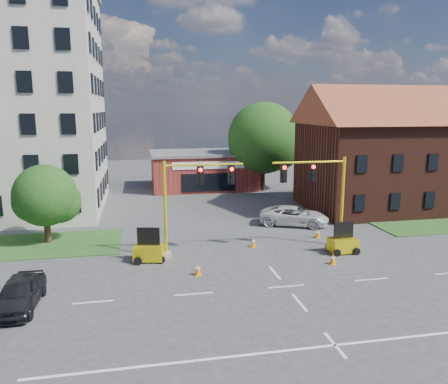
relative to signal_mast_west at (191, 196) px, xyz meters
The scene contains 16 objects.
ground 8.38m from the signal_mast_west, 54.01° to the right, with size 120.00×120.00×0.00m, color #3D3D3F.
lane_markings 10.73m from the signal_mast_west, 64.17° to the right, with size 60.00×36.00×0.01m, color white, non-canonical shape.
brick_shop 24.44m from the signal_mast_west, 79.71° to the left, with size 12.40×8.40×4.30m.
townhouse_row 24.57m from the signal_mast_west, 24.11° to the left, with size 21.00×11.00×11.50m.
tree_large 23.98m from the signal_mast_west, 61.87° to the left, with size 8.54×8.14×10.10m.
tree_nw_front 10.50m from the signal_mast_west, 154.09° to the left, with size 4.52×4.31×5.60m.
signal_mast_west is the anchor object (origin of this frame).
signal_mast_east 8.71m from the signal_mast_west, ahead, with size 5.30×0.60×6.20m.
trailer_west 4.31m from the signal_mast_west, 168.97° to the right, with size 2.01×1.55×2.06m.
trailer_east 10.47m from the signal_mast_west, ahead, with size 1.83×1.28×2.00m.
cone_a 5.01m from the signal_mast_west, 91.14° to the right, with size 0.40×0.40×0.70m.
cone_b 5.68m from the signal_mast_west, 10.84° to the left, with size 0.40×0.40×0.70m.
cone_c 9.61m from the signal_mast_west, 21.90° to the right, with size 0.40×0.40×0.70m.
cone_d 10.39m from the signal_mast_west, 11.89° to the left, with size 0.40×0.40×0.70m.
pickup_white 11.23m from the signal_mast_west, 32.44° to the left, with size 2.56×5.54×1.54m, color silver.
sedan_dark 11.22m from the signal_mast_west, 146.54° to the right, with size 1.78×4.42×1.50m, color black.
Camera 1 is at (-7.51, -20.95, 9.45)m, focal length 35.00 mm.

